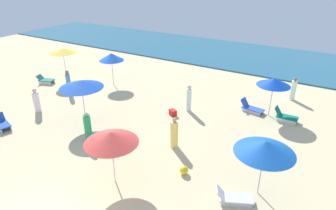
# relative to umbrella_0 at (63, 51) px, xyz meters

# --- Properties ---
(ocean) EXTENTS (60.00, 10.48, 0.12)m
(ocean) POSITION_rel_umbrella_0_xyz_m (10.66, 13.93, -2.32)
(ocean) COLOR #286481
(ocean) RESTS_ON ground_plane
(umbrella_0) EXTENTS (2.03, 2.03, 2.56)m
(umbrella_0) POSITION_rel_umbrella_0_xyz_m (0.00, 0.00, 0.00)
(umbrella_0) COLOR silver
(umbrella_0) RESTS_ON ground_plane
(lounge_chair_0_0) EXTENTS (1.38, 1.00, 0.65)m
(lounge_chair_0_0) POSITION_rel_umbrella_0_xyz_m (-0.82, -1.39, -2.11)
(lounge_chair_0_0) COLOR silver
(lounge_chair_0_0) RESTS_ON ground_plane
(umbrella_1) EXTENTS (2.46, 2.46, 2.57)m
(umbrella_1) POSITION_rel_umbrella_0_xyz_m (6.42, -4.28, -0.03)
(umbrella_1) COLOR silver
(umbrella_1) RESTS_ON ground_plane
(umbrella_2) EXTENTS (1.95, 1.95, 2.41)m
(umbrella_2) POSITION_rel_umbrella_0_xyz_m (15.42, 2.06, -0.20)
(umbrella_2) COLOR silver
(umbrella_2) RESTS_ON ground_plane
(lounge_chair_2_0) EXTENTS (1.51, 0.81, 0.73)m
(lounge_chair_2_0) POSITION_rel_umbrella_0_xyz_m (14.33, 2.05, -2.14)
(lounge_chair_2_0) COLOR silver
(lounge_chair_2_0) RESTS_ON ground_plane
(lounge_chair_2_1) EXTENTS (1.34, 0.64, 0.80)m
(lounge_chair_2_1) POSITION_rel_umbrella_0_xyz_m (16.41, 1.81, -2.08)
(lounge_chair_2_1) COLOR silver
(lounge_chair_2_1) RESTS_ON ground_plane
(umbrella_3) EXTENTS (2.20, 2.20, 2.39)m
(umbrella_3) POSITION_rel_umbrella_0_xyz_m (11.36, -7.48, -0.23)
(umbrella_3) COLOR silver
(umbrella_3) RESTS_ON ground_plane
(umbrella_4) EXTENTS (2.30, 2.30, 2.44)m
(umbrella_4) POSITION_rel_umbrella_0_xyz_m (16.76, -5.07, -0.19)
(umbrella_4) COLOR silver
(umbrella_4) RESTS_ON ground_plane
(lounge_chair_4_0) EXTENTS (1.53, 1.12, 0.62)m
(lounge_chair_4_0) POSITION_rel_umbrella_0_xyz_m (16.09, -6.10, -2.15)
(lounge_chair_4_0) COLOR silver
(lounge_chair_4_0) RESTS_ON ground_plane
(lounge_chair_5_1) EXTENTS (1.34, 0.87, 0.76)m
(lounge_chair_5_1) POSITION_rel_umbrella_0_xyz_m (2.99, -7.27, -2.10)
(lounge_chair_5_1) COLOR silver
(lounge_chair_5_1) RESTS_ON ground_plane
(umbrella_6) EXTENTS (1.85, 1.85, 2.46)m
(umbrella_6) POSITION_rel_umbrella_0_xyz_m (3.88, 1.14, -0.19)
(umbrella_6) COLOR silver
(umbrella_6) RESTS_ON ground_plane
(beachgoer_1) EXTENTS (0.54, 0.54, 1.63)m
(beachgoer_1) POSITION_rel_umbrella_0_xyz_m (12.19, -3.90, -1.63)
(beachgoer_1) COLOR #F9D76E
(beachgoer_1) RESTS_ON ground_plane
(beachgoer_2) EXTENTS (0.50, 0.50, 1.57)m
(beachgoer_2) POSITION_rel_umbrella_0_xyz_m (16.17, 5.27, -1.65)
(beachgoer_2) COLOR white
(beachgoer_2) RESTS_ON ground_plane
(beachgoer_3) EXTENTS (0.41, 0.41, 1.71)m
(beachgoer_3) POSITION_rel_umbrella_0_xyz_m (2.34, -1.81, -1.56)
(beachgoer_3) COLOR #468CC6
(beachgoer_3) RESTS_ON ground_plane
(beachgoer_4) EXTENTS (0.50, 0.50, 1.53)m
(beachgoer_4) POSITION_rel_umbrella_0_xyz_m (2.87, -4.86, -1.68)
(beachgoer_4) COLOR white
(beachgoer_4) RESTS_ON ground_plane
(beachgoer_5) EXTENTS (0.42, 0.42, 1.72)m
(beachgoer_5) POSITION_rel_umbrella_0_xyz_m (10.94, 0.08, -1.55)
(beachgoer_5) COLOR white
(beachgoer_5) RESTS_ON ground_plane
(beachgoer_6) EXTENTS (0.50, 0.50, 1.61)m
(beachgoer_6) POSITION_rel_umbrella_0_xyz_m (8.04, -5.65, -1.64)
(beachgoer_6) COLOR #2BA560
(beachgoer_6) RESTS_ON ground_plane
(beach_ball_0) EXTENTS (0.39, 0.39, 0.39)m
(beach_ball_0) POSITION_rel_umbrella_0_xyz_m (13.64, -5.55, -2.19)
(beach_ball_0) COLOR yellow
(beach_ball_0) RESTS_ON ground_plane
(cooler_box_1) EXTENTS (0.56, 0.51, 0.36)m
(cooler_box_1) POSITION_rel_umbrella_0_xyz_m (10.39, -0.94, -2.20)
(cooler_box_1) COLOR red
(cooler_box_1) RESTS_ON ground_plane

